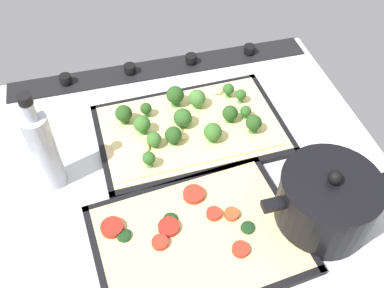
# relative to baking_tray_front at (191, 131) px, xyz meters

# --- Properties ---
(ground_plane) EXTENTS (0.76, 0.69, 0.03)m
(ground_plane) POSITION_rel_baking_tray_front_xyz_m (0.02, 0.08, -0.02)
(ground_plane) COLOR silver
(stove_control_panel) EXTENTS (0.73, 0.07, 0.03)m
(stove_control_panel) POSITION_rel_baking_tray_front_xyz_m (0.02, -0.22, 0.00)
(stove_control_panel) COLOR black
(stove_control_panel) RESTS_ON ground_plane
(baking_tray_front) EXTENTS (0.40, 0.27, 0.01)m
(baking_tray_front) POSITION_rel_baking_tray_front_xyz_m (0.00, 0.00, 0.00)
(baking_tray_front) COLOR black
(baking_tray_front) RESTS_ON ground_plane
(broccoli_pizza) EXTENTS (0.37, 0.24, 0.06)m
(broccoli_pizza) POSITION_rel_baking_tray_front_xyz_m (0.00, -0.00, 0.02)
(broccoli_pizza) COLOR beige
(broccoli_pizza) RESTS_ON baking_tray_front
(baking_tray_back) EXTENTS (0.37, 0.29, 0.01)m
(baking_tray_back) POSITION_rel_baking_tray_front_xyz_m (0.05, 0.25, 0.00)
(baking_tray_back) COLOR black
(baking_tray_back) RESTS_ON ground_plane
(veggie_pizza_back) EXTENTS (0.35, 0.26, 0.02)m
(veggie_pizza_back) POSITION_rel_baking_tray_front_xyz_m (0.06, 0.25, 0.01)
(veggie_pizza_back) COLOR #D9C284
(veggie_pizza_back) RESTS_ON baking_tray_back
(cooking_pot) EXTENTS (0.24, 0.17, 0.13)m
(cooking_pot) POSITION_rel_baking_tray_front_xyz_m (-0.17, 0.27, 0.05)
(cooking_pot) COLOR black
(cooking_pot) RESTS_ON ground_plane
(oil_bottle) EXTENTS (0.05, 0.05, 0.22)m
(oil_bottle) POSITION_rel_baking_tray_front_xyz_m (0.28, 0.06, 0.09)
(oil_bottle) COLOR #B7BCC6
(oil_bottle) RESTS_ON ground_plane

